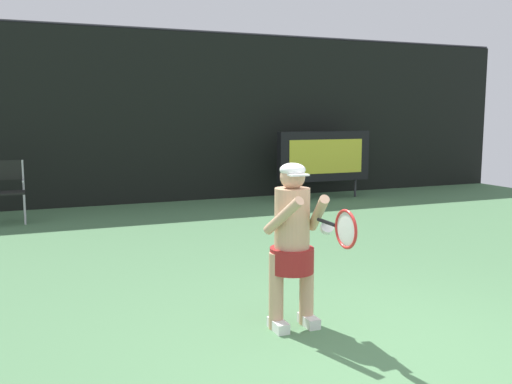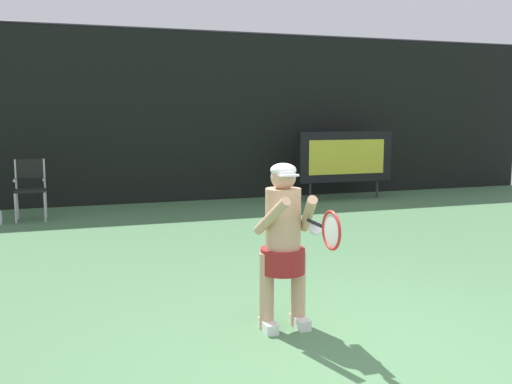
{
  "view_description": "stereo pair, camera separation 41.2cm",
  "coord_description": "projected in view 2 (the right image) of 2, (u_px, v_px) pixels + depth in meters",
  "views": [
    {
      "loc": [
        -2.5,
        -3.45,
        1.88
      ],
      "look_at": [
        -0.22,
        2.12,
        1.05
      ],
      "focal_mm": 39.69,
      "sensor_mm": 36.0,
      "label": 1
    },
    {
      "loc": [
        -2.11,
        -3.59,
        1.88
      ],
      "look_at": [
        -0.22,
        2.12,
        1.05
      ],
      "focal_mm": 39.69,
      "sensor_mm": 36.0,
      "label": 2
    }
  ],
  "objects": [
    {
      "name": "backdrop_screen",
      "position": [
        172.0,
        117.0,
        12.03
      ],
      "size": [
        18.0,
        0.12,
        3.66
      ],
      "color": "black",
      "rests_on": "ground"
    },
    {
      "name": "tennis_player",
      "position": [
        283.0,
        240.0,
        4.92
      ],
      "size": [
        0.53,
        0.6,
        1.46
      ],
      "color": "white",
      "rests_on": "ground"
    },
    {
      "name": "ground",
      "position": [
        384.0,
        376.0,
        4.11
      ],
      "size": [
        18.0,
        22.0,
        0.03
      ],
      "color": "#4A764C"
    },
    {
      "name": "scoreboard",
      "position": [
        345.0,
        157.0,
        12.42
      ],
      "size": [
        2.2,
        0.21,
        1.5
      ],
      "color": "black",
      "rests_on": "ground"
    },
    {
      "name": "tennis_racket",
      "position": [
        330.0,
        230.0,
        4.36
      ],
      "size": [
        0.03,
        0.6,
        0.31
      ],
      "rotation": [
        0.0,
        0.0,
        -0.16
      ],
      "color": "black"
    },
    {
      "name": "water_bottle",
      "position": [
        0.0,
        217.0,
        9.68
      ],
      "size": [
        0.07,
        0.07,
        0.27
      ],
      "color": "silver",
      "rests_on": "ground"
    },
    {
      "name": "umpire_chair",
      "position": [
        30.0,
        186.0,
        10.05
      ],
      "size": [
        0.52,
        0.44,
        1.08
      ],
      "color": "#B7B7BC",
      "rests_on": "ground"
    }
  ]
}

